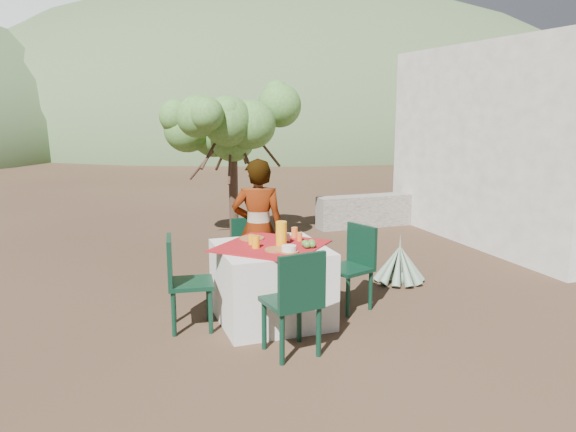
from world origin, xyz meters
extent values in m
plane|color=#332117|center=(0.00, 0.00, 0.00)|extent=(160.00, 160.00, 0.00)
cube|color=white|center=(0.29, -0.23, 0.38)|extent=(1.02, 1.02, 0.75)
cube|color=#AB1821|center=(0.29, -0.23, 0.76)|extent=(1.30, 1.30, 0.01)
cylinder|color=black|center=(0.16, 0.51, 0.21)|extent=(0.04, 0.04, 0.41)
cylinder|color=black|center=(0.47, 0.48, 0.21)|extent=(0.04, 0.04, 0.41)
cylinder|color=black|center=(0.19, 0.82, 0.21)|extent=(0.04, 0.04, 0.41)
cylinder|color=black|center=(0.50, 0.79, 0.21)|extent=(0.04, 0.04, 0.41)
cube|color=black|center=(0.33, 0.65, 0.41)|extent=(0.41, 0.41, 0.04)
cube|color=black|center=(0.34, 0.82, 0.63)|extent=(0.39, 0.06, 0.40)
cylinder|color=black|center=(0.36, -0.82, 0.23)|extent=(0.04, 0.04, 0.46)
cylinder|color=black|center=(0.02, -0.87, 0.23)|extent=(0.04, 0.04, 0.46)
cylinder|color=black|center=(0.41, -1.16, 0.23)|extent=(0.04, 0.04, 0.46)
cylinder|color=black|center=(0.07, -1.21, 0.23)|extent=(0.04, 0.04, 0.46)
cube|color=black|center=(0.22, -1.01, 0.46)|extent=(0.48, 0.48, 0.04)
cube|color=black|center=(0.24, -1.21, 0.70)|extent=(0.43, 0.10, 0.45)
cylinder|color=black|center=(-0.35, -0.38, 0.22)|extent=(0.04, 0.04, 0.45)
cylinder|color=black|center=(-0.30, -0.04, 0.22)|extent=(0.04, 0.04, 0.45)
cylinder|color=black|center=(-0.68, -0.33, 0.22)|extent=(0.04, 0.04, 0.45)
cylinder|color=black|center=(-0.64, 0.00, 0.22)|extent=(0.04, 0.04, 0.45)
cube|color=black|center=(-0.49, -0.19, 0.45)|extent=(0.47, 0.47, 0.04)
cube|color=black|center=(-0.68, -0.16, 0.68)|extent=(0.10, 0.42, 0.44)
cylinder|color=black|center=(0.93, -0.11, 0.22)|extent=(0.04, 0.04, 0.43)
cylinder|color=black|center=(1.04, -0.42, 0.22)|extent=(0.04, 0.04, 0.43)
cylinder|color=black|center=(1.24, 0.00, 0.22)|extent=(0.04, 0.04, 0.43)
cylinder|color=black|center=(1.35, -0.31, 0.22)|extent=(0.04, 0.04, 0.43)
cube|color=black|center=(1.14, -0.21, 0.43)|extent=(0.51, 0.51, 0.04)
cube|color=black|center=(1.31, -0.15, 0.67)|extent=(0.17, 0.40, 0.42)
imported|color=#8C6651|center=(0.36, 0.44, 0.77)|extent=(0.65, 0.53, 1.55)
cylinder|color=#412A20|center=(0.67, 2.84, 0.80)|extent=(0.14, 0.14, 1.60)
sphere|color=#386C27|center=(0.67, 2.84, 1.60)|extent=(0.69, 0.69, 0.69)
sphere|color=#386C27|center=(1.30, 2.84, 1.77)|extent=(0.64, 0.64, 0.64)
sphere|color=#386C27|center=(0.10, 2.96, 1.71)|extent=(0.59, 0.59, 0.59)
sphere|color=#386C27|center=(0.79, 3.47, 1.83)|extent=(0.62, 0.62, 0.62)
sphere|color=#386C27|center=(0.73, 2.27, 1.66)|extent=(0.55, 0.55, 0.55)
sphere|color=gray|center=(2.11, 0.41, 0.04)|extent=(0.20, 0.20, 0.20)
cone|color=gray|center=(2.11, 0.41, 0.30)|extent=(0.11, 0.11, 0.58)
cone|color=gray|center=(2.23, 0.36, 0.23)|extent=(0.35, 0.21, 0.50)
cone|color=gray|center=(2.23, 0.44, 0.23)|extent=(0.35, 0.18, 0.50)
cone|color=gray|center=(2.19, 0.51, 0.23)|extent=(0.27, 0.31, 0.51)
cone|color=gray|center=(2.11, 0.54, 0.23)|extent=(0.12, 0.36, 0.49)
cone|color=gray|center=(2.03, 0.52, 0.23)|extent=(0.25, 0.32, 0.51)
cone|color=gray|center=(1.98, 0.45, 0.23)|extent=(0.35, 0.21, 0.50)
cone|color=gray|center=(1.98, 0.37, 0.23)|extent=(0.35, 0.18, 0.50)
cone|color=gray|center=(2.02, 0.31, 0.23)|extent=(0.27, 0.31, 0.51)
cone|color=gray|center=(2.10, 0.28, 0.23)|extent=(0.12, 0.36, 0.49)
cone|color=gray|center=(2.18, 0.30, 0.23)|extent=(0.25, 0.32, 0.51)
cube|color=white|center=(5.60, 1.80, 1.50)|extent=(3.20, 4.20, 3.00)
cube|color=gray|center=(3.60, 3.40, 0.28)|extent=(2.60, 0.35, 0.55)
ellipsoid|color=#38502D|center=(12.00, 36.00, 0.00)|extent=(48.00, 48.00, 20.00)
ellipsoid|color=slate|center=(-4.00, 52.00, 0.00)|extent=(60.00, 60.00, 24.00)
ellipsoid|color=slate|center=(28.00, 46.00, 0.00)|extent=(36.00, 36.00, 14.00)
cylinder|color=brown|center=(0.18, 0.08, 0.77)|extent=(0.25, 0.25, 0.01)
cylinder|color=brown|center=(0.28, -0.43, 0.77)|extent=(0.22, 0.22, 0.01)
cylinder|color=#FFA310|center=(0.12, -0.13, 0.81)|extent=(0.06, 0.06, 0.10)
cylinder|color=#FFA310|center=(0.12, -0.28, 0.82)|extent=(0.07, 0.07, 0.12)
cylinder|color=#FFA310|center=(0.38, -0.27, 0.88)|extent=(0.11, 0.11, 0.24)
cylinder|color=brown|center=(0.37, -0.54, 0.77)|extent=(0.18, 0.18, 0.01)
cylinder|color=white|center=(0.37, -0.54, 0.80)|extent=(0.14, 0.14, 0.05)
cylinder|color=orange|center=(0.62, -0.15, 0.80)|extent=(0.05, 0.05, 0.09)
cylinder|color=orange|center=(0.62, 0.00, 0.81)|extent=(0.07, 0.07, 0.11)
cube|color=white|center=(0.49, -0.11, 0.80)|extent=(0.07, 0.05, 0.08)
sphere|color=#457F2E|center=(0.57, -0.41, 0.80)|extent=(0.07, 0.07, 0.07)
sphere|color=#457F2E|center=(0.65, -0.40, 0.80)|extent=(0.07, 0.07, 0.07)
sphere|color=#457F2E|center=(0.63, -0.46, 0.80)|extent=(0.07, 0.07, 0.07)
sphere|color=#457F2E|center=(0.57, -0.46, 0.80)|extent=(0.07, 0.07, 0.07)
camera|label=1|loc=(-1.30, -5.28, 2.10)|focal=35.00mm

